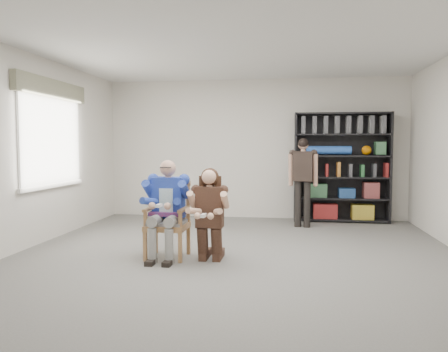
% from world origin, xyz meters
% --- Properties ---
extents(room_shell, '(6.00, 7.00, 2.80)m').
position_xyz_m(room_shell, '(0.00, 0.00, 1.40)').
color(room_shell, silver).
rests_on(room_shell, ground).
extents(floor, '(6.00, 7.00, 0.01)m').
position_xyz_m(floor, '(0.00, 0.00, 0.00)').
color(floor, '#62605C').
rests_on(floor, ground).
extents(window_left, '(0.16, 2.00, 1.75)m').
position_xyz_m(window_left, '(-2.95, 1.00, 1.63)').
color(window_left, white).
rests_on(window_left, room_shell).
extents(armchair, '(0.59, 0.57, 1.00)m').
position_xyz_m(armchair, '(-0.88, 0.13, 0.50)').
color(armchair, '#A37944').
rests_on(armchair, floor).
extents(seated_man, '(0.57, 0.78, 1.29)m').
position_xyz_m(seated_man, '(-0.88, 0.13, 0.65)').
color(seated_man, navy).
rests_on(seated_man, floor).
extents(kneeling_woman, '(0.51, 0.80, 1.19)m').
position_xyz_m(kneeling_woman, '(-0.30, 0.01, 0.59)').
color(kneeling_woman, '#342018').
rests_on(kneeling_woman, floor).
extents(bookshelf, '(1.80, 0.38, 2.10)m').
position_xyz_m(bookshelf, '(1.70, 3.28, 1.05)').
color(bookshelf, black).
rests_on(bookshelf, floor).
extents(standing_man, '(0.53, 0.35, 1.61)m').
position_xyz_m(standing_man, '(0.94, 2.58, 0.80)').
color(standing_man, black).
rests_on(standing_man, floor).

